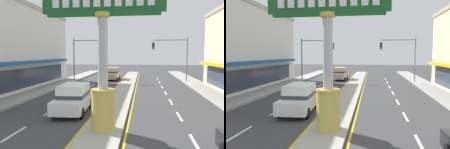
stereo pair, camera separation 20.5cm
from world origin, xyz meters
TOP-DOWN VIEW (x-y plane):
  - median_strip at (0.00, 18.00)m, footprint 2.02×52.00m
  - sidewalk_left at (-8.84, 16.00)m, footprint 2.46×60.00m
  - sidewalk_right at (8.84, 16.00)m, footprint 2.46×60.00m
  - lane_markings at (0.00, 16.65)m, footprint 8.76×52.00m
  - district_sign at (0.00, 5.74)m, footprint 6.08×1.24m
  - traffic_light_left_side at (-6.24, 26.69)m, footprint 4.86×0.46m
  - traffic_light_right_side at (6.24, 27.02)m, footprint 4.86×0.46m
  - suv_near_right_lane at (-2.66, 9.30)m, footprint 2.15×4.69m
  - suv_near_left_lane at (-2.65, 29.02)m, footprint 2.14×4.69m

SIDE VIEW (x-z plane):
  - lane_markings at x=0.00m, z-range 0.00..0.01m
  - median_strip at x=0.00m, z-range 0.00..0.14m
  - sidewalk_left at x=-8.84m, z-range 0.00..0.18m
  - sidewalk_right at x=8.84m, z-range 0.00..0.18m
  - suv_near_right_lane at x=-2.66m, z-range 0.03..1.93m
  - suv_near_left_lane at x=-2.65m, z-range 0.03..1.93m
  - district_sign at x=0.00m, z-range 0.10..7.21m
  - traffic_light_left_side at x=-6.24m, z-range 1.15..7.35m
  - traffic_light_right_side at x=6.24m, z-range 1.15..7.35m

